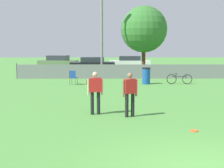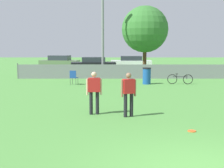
{
  "view_description": "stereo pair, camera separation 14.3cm",
  "coord_description": "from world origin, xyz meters",
  "px_view_note": "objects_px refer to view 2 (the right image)",
  "views": [
    {
      "loc": [
        -1.98,
        -6.05,
        2.59
      ],
      "look_at": [
        -1.87,
        6.24,
        1.05
      ],
      "focal_mm": 50.0,
      "sensor_mm": 36.0,
      "label": 1
    },
    {
      "loc": [
        -1.83,
        -6.06,
        2.59
      ],
      "look_at": [
        -1.87,
        6.24,
        1.05
      ],
      "focal_mm": 50.0,
      "sensor_mm": 36.0,
      "label": 2
    }
  ],
  "objects_px": {
    "tree_near_pole": "(146,29)",
    "player_thrower_red": "(129,91)",
    "trash_bin": "(148,76)",
    "player_defender_red": "(95,90)",
    "parked_car_white": "(132,62)",
    "light_pole": "(104,22)",
    "gear_bag_sideline": "(93,82)",
    "parked_car_olive": "(61,62)",
    "bicycle_sideline": "(181,79)",
    "folding_chair_sideline": "(74,76)",
    "parked_car_dark": "(94,64)",
    "frisbee_disc": "(193,131)"
  },
  "relations": [
    {
      "from": "tree_near_pole",
      "to": "player_defender_red",
      "type": "height_order",
      "value": "tree_near_pole"
    },
    {
      "from": "player_thrower_red",
      "to": "parked_car_white",
      "type": "relative_size",
      "value": 0.35
    },
    {
      "from": "folding_chair_sideline",
      "to": "parked_car_olive",
      "type": "distance_m",
      "value": 15.42
    },
    {
      "from": "light_pole",
      "to": "player_thrower_red",
      "type": "bearing_deg",
      "value": -84.49
    },
    {
      "from": "light_pole",
      "to": "trash_bin",
      "type": "relative_size",
      "value": 6.7
    },
    {
      "from": "player_thrower_red",
      "to": "frisbee_disc",
      "type": "height_order",
      "value": "player_thrower_red"
    },
    {
      "from": "light_pole",
      "to": "bicycle_sideline",
      "type": "relative_size",
      "value": 4.37
    },
    {
      "from": "parked_car_olive",
      "to": "parked_car_white",
      "type": "relative_size",
      "value": 0.99
    },
    {
      "from": "tree_near_pole",
      "to": "trash_bin",
      "type": "height_order",
      "value": "tree_near_pole"
    },
    {
      "from": "player_thrower_red",
      "to": "parked_car_dark",
      "type": "distance_m",
      "value": 20.68
    },
    {
      "from": "tree_near_pole",
      "to": "player_thrower_red",
      "type": "relative_size",
      "value": 3.67
    },
    {
      "from": "parked_car_dark",
      "to": "frisbee_disc",
      "type": "bearing_deg",
      "value": -82.64
    },
    {
      "from": "bicycle_sideline",
      "to": "parked_car_olive",
      "type": "xyz_separation_m",
      "value": [
        -10.49,
        14.74,
        0.34
      ]
    },
    {
      "from": "light_pole",
      "to": "bicycle_sideline",
      "type": "bearing_deg",
      "value": -38.77
    },
    {
      "from": "tree_near_pole",
      "to": "player_thrower_red",
      "type": "distance_m",
      "value": 16.13
    },
    {
      "from": "player_thrower_red",
      "to": "parked_car_olive",
      "type": "distance_m",
      "value": 25.16
    },
    {
      "from": "bicycle_sideline",
      "to": "tree_near_pole",
      "type": "bearing_deg",
      "value": 111.43
    },
    {
      "from": "parked_car_dark",
      "to": "light_pole",
      "type": "bearing_deg",
      "value": -83.85
    },
    {
      "from": "parked_car_dark",
      "to": "parked_car_white",
      "type": "relative_size",
      "value": 0.99
    },
    {
      "from": "light_pole",
      "to": "bicycle_sideline",
      "type": "distance_m",
      "value": 7.9
    },
    {
      "from": "frisbee_disc",
      "to": "parked_car_olive",
      "type": "distance_m",
      "value": 27.54
    },
    {
      "from": "tree_near_pole",
      "to": "gear_bag_sideline",
      "type": "distance_m",
      "value": 8.28
    },
    {
      "from": "parked_car_olive",
      "to": "frisbee_disc",
      "type": "bearing_deg",
      "value": -63.39
    },
    {
      "from": "gear_bag_sideline",
      "to": "player_thrower_red",
      "type": "bearing_deg",
      "value": -78.74
    },
    {
      "from": "frisbee_disc",
      "to": "player_defender_red",
      "type": "bearing_deg",
      "value": 142.69
    },
    {
      "from": "gear_bag_sideline",
      "to": "parked_car_white",
      "type": "xyz_separation_m",
      "value": [
        3.48,
        14.8,
        0.51
      ]
    },
    {
      "from": "light_pole",
      "to": "parked_car_white",
      "type": "relative_size",
      "value": 1.6
    },
    {
      "from": "tree_near_pole",
      "to": "gear_bag_sideline",
      "type": "bearing_deg",
      "value": -123.87
    },
    {
      "from": "bicycle_sideline",
      "to": "frisbee_disc",
      "type": "bearing_deg",
      "value": -94.93
    },
    {
      "from": "trash_bin",
      "to": "gear_bag_sideline",
      "type": "bearing_deg",
      "value": 179.83
    },
    {
      "from": "gear_bag_sideline",
      "to": "parked_car_dark",
      "type": "bearing_deg",
      "value": 92.93
    },
    {
      "from": "player_defender_red",
      "to": "parked_car_dark",
      "type": "bearing_deg",
      "value": 85.84
    },
    {
      "from": "tree_near_pole",
      "to": "player_thrower_red",
      "type": "xyz_separation_m",
      "value": [
        -2.2,
        -15.7,
        -2.99
      ]
    },
    {
      "from": "bicycle_sideline",
      "to": "folding_chair_sideline",
      "type": "bearing_deg",
      "value": -172.05
    },
    {
      "from": "folding_chair_sideline",
      "to": "bicycle_sideline",
      "type": "relative_size",
      "value": 0.56
    },
    {
      "from": "tree_near_pole",
      "to": "parked_car_olive",
      "type": "xyz_separation_m",
      "value": [
        -8.74,
        8.59,
        -3.23
      ]
    },
    {
      "from": "player_thrower_red",
      "to": "gear_bag_sideline",
      "type": "xyz_separation_m",
      "value": [
        -1.91,
        9.58,
        -0.78
      ]
    },
    {
      "from": "player_thrower_red",
      "to": "frisbee_disc",
      "type": "xyz_separation_m",
      "value": [
        1.82,
        -1.94,
        -0.92
      ]
    },
    {
      "from": "parked_car_white",
      "to": "light_pole",
      "type": "bearing_deg",
      "value": -104.75
    },
    {
      "from": "frisbee_disc",
      "to": "gear_bag_sideline",
      "type": "height_order",
      "value": "gear_bag_sideline"
    },
    {
      "from": "tree_near_pole",
      "to": "parked_car_white",
      "type": "distance_m",
      "value": 9.29
    },
    {
      "from": "player_defender_red",
      "to": "parked_car_dark",
      "type": "distance_m",
      "value": 20.16
    },
    {
      "from": "light_pole",
      "to": "parked_car_dark",
      "type": "height_order",
      "value": "light_pole"
    },
    {
      "from": "trash_bin",
      "to": "player_defender_red",
      "type": "bearing_deg",
      "value": -108.04
    },
    {
      "from": "light_pole",
      "to": "frisbee_disc",
      "type": "bearing_deg",
      "value": -78.69
    },
    {
      "from": "gear_bag_sideline",
      "to": "frisbee_disc",
      "type": "bearing_deg",
      "value": -72.08
    },
    {
      "from": "player_thrower_red",
      "to": "frisbee_disc",
      "type": "distance_m",
      "value": 2.81
    },
    {
      "from": "light_pole",
      "to": "folding_chair_sideline",
      "type": "xyz_separation_m",
      "value": [
        -1.79,
        -4.53,
        -3.87
      ]
    },
    {
      "from": "player_defender_red",
      "to": "folding_chair_sideline",
      "type": "bearing_deg",
      "value": 94.28
    },
    {
      "from": "player_thrower_red",
      "to": "tree_near_pole",
      "type": "bearing_deg",
      "value": 61.78
    }
  ]
}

